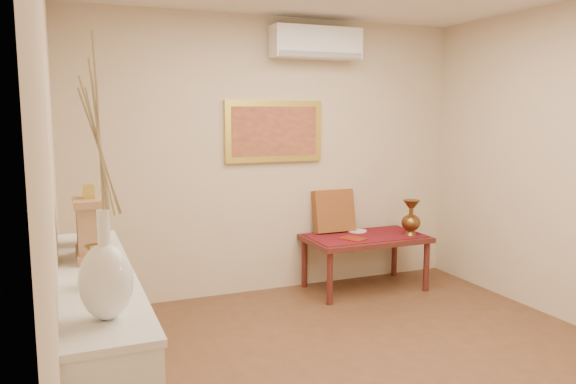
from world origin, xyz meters
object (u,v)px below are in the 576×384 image
mantel_clock (91,227)px  white_vase (101,181)px  display_ledge (100,362)px  wooden_chest (91,224)px  brass_urn_tall (411,214)px  low_table (365,242)px

mantel_clock → white_vase: bearing=-89.9°
white_vase → display_ledge: (-0.00, 0.72, -1.04)m
display_ledge → wooden_chest: bearing=88.3°
mantel_clock → wooden_chest: bearing=87.3°
white_vase → wooden_chest: bearing=89.4°
brass_urn_tall → wooden_chest: size_ratio=1.78×
white_vase → low_table: bearing=44.2°
brass_urn_tall → mantel_clock: 3.45m
display_ledge → low_table: (2.67, 1.88, -0.01)m
white_vase → mantel_clock: size_ratio=2.67×
wooden_chest → low_table: size_ratio=0.20×
low_table → brass_urn_tall: bearing=-18.9°
white_vase → low_table: 3.87m
white_vase → brass_urn_tall: white_vase is taller
white_vase → wooden_chest: (0.01, 1.37, -0.42)m
display_ledge → wooden_chest: (0.02, 0.65, 0.61)m
brass_urn_tall → low_table: bearing=161.1°
low_table → wooden_chest: bearing=-155.2°
white_vase → mantel_clock: 1.08m
brass_urn_tall → mantel_clock: bearing=-155.2°
brass_urn_tall → low_table: 0.54m
display_ledge → mantel_clock: mantel_clock is taller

